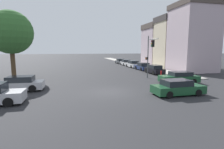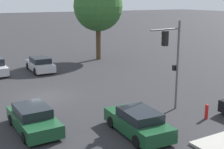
{
  "view_description": "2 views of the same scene",
  "coord_description": "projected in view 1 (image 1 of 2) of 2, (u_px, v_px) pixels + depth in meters",
  "views": [
    {
      "loc": [
        -3.49,
        -15.8,
        3.97
      ],
      "look_at": [
        0.85,
        2.93,
        1.21
      ],
      "focal_mm": 28.0,
      "sensor_mm": 36.0,
      "label": 1
    },
    {
      "loc": [
        21.73,
        -6.72,
        7.08
      ],
      "look_at": [
        3.2,
        3.97,
        1.9
      ],
      "focal_mm": 50.0,
      "sensor_mm": 36.0,
      "label": 2
    }
  ],
  "objects": [
    {
      "name": "parked_car_4",
      "position": [
        120.0,
        61.0,
        49.46
      ],
      "size": [
        2.0,
        3.98,
        1.41
      ],
      "rotation": [
        0.0,
        0.0,
        1.58
      ],
      "color": "#4C5156",
      "rests_on": "ground_plane"
    },
    {
      "name": "crossing_car_0",
      "position": [
        19.0,
        84.0,
        16.85
      ],
      "size": [
        4.53,
        2.05,
        1.43
      ],
      "rotation": [
        0.0,
        0.0,
        3.12
      ],
      "color": "#B7B7BC",
      "rests_on": "ground_plane"
    },
    {
      "name": "parked_car_2",
      "position": [
        133.0,
        64.0,
        38.96
      ],
      "size": [
        2.12,
        4.69,
        1.53
      ],
      "rotation": [
        0.0,
        0.0,
        1.61
      ],
      "color": "silver",
      "rests_on": "ground_plane"
    },
    {
      "name": "fire_hydrant",
      "position": [
        161.0,
        74.0,
        25.43
      ],
      "size": [
        0.22,
        0.22,
        0.92
      ],
      "color": "red",
      "rests_on": "ground_plane"
    },
    {
      "name": "crossing_car_2",
      "position": [
        179.0,
        78.0,
        20.69
      ],
      "size": [
        4.58,
        2.16,
        1.38
      ],
      "rotation": [
        0.0,
        0.0,
        3.09
      ],
      "color": "#194728",
      "rests_on": "ground_plane"
    },
    {
      "name": "parked_car_0",
      "position": [
        154.0,
        70.0,
        28.75
      ],
      "size": [
        1.85,
        4.27,
        1.47
      ],
      "rotation": [
        0.0,
        0.0,
        1.58
      ],
      "color": "black",
      "rests_on": "ground_plane"
    },
    {
      "name": "crossing_car_3",
      "position": [
        177.0,
        88.0,
        15.39
      ],
      "size": [
        4.5,
        2.07,
        1.35
      ],
      "rotation": [
        0.0,
        0.0,
        0.02
      ],
      "color": "#194728",
      "rests_on": "ground_plane"
    },
    {
      "name": "sidewalk_strip",
      "position": [
        127.0,
        63.0,
        51.98
      ],
      "size": [
        3.0,
        60.0,
        0.14
      ],
      "color": "#ADA89E",
      "rests_on": "ground_plane"
    },
    {
      "name": "parked_car_3",
      "position": [
        126.0,
        63.0,
        44.31
      ],
      "size": [
        2.07,
        3.88,
        1.44
      ],
      "rotation": [
        0.0,
        0.0,
        1.59
      ],
      "color": "silver",
      "rests_on": "ground_plane"
    },
    {
      "name": "street_tree",
      "position": [
        11.0,
        32.0,
        23.24
      ],
      "size": [
        5.76,
        5.76,
        9.13
      ],
      "color": "#4C3823",
      "rests_on": "ground_plane"
    },
    {
      "name": "rowhouse_backdrop",
      "position": [
        174.0,
        42.0,
        37.44
      ],
      "size": [
        7.93,
        19.43,
        12.1
      ],
      "color": "#B29EA8",
      "rests_on": "ground_plane"
    },
    {
      "name": "parked_car_1",
      "position": [
        143.0,
        67.0,
        33.87
      ],
      "size": [
        2.06,
        4.21,
        1.45
      ],
      "rotation": [
        0.0,
        0.0,
        1.59
      ],
      "color": "navy",
      "rests_on": "ground_plane"
    },
    {
      "name": "ground_plane",
      "position": [
        110.0,
        92.0,
        16.58
      ],
      "size": [
        300.0,
        300.0,
        0.0
      ],
      "primitive_type": "plane",
      "color": "#28282B"
    },
    {
      "name": "traffic_signal",
      "position": [
        150.0,
        51.0,
        23.52
      ],
      "size": [
        0.68,
        2.56,
        5.79
      ],
      "rotation": [
        0.0,
        0.0,
        3.23
      ],
      "color": "#515456",
      "rests_on": "ground_plane"
    }
  ]
}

